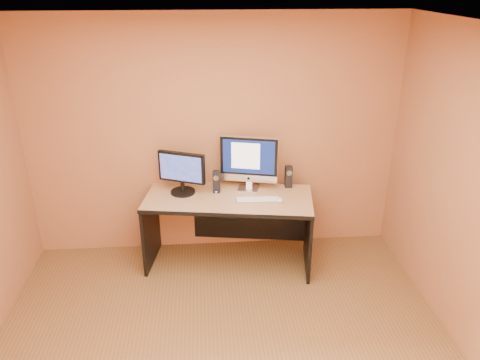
{
  "coord_description": "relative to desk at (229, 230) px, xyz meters",
  "views": [
    {
      "loc": [
        -0.12,
        -2.77,
        2.91
      ],
      "look_at": [
        0.24,
        1.48,
        1.03
      ],
      "focal_mm": 35.0,
      "sensor_mm": 36.0,
      "label": 1
    }
  ],
  "objects": [
    {
      "name": "cable_a",
      "position": [
        0.32,
        0.34,
        0.4
      ],
      "size": [
        0.09,
        0.22,
        0.01
      ],
      "primitive_type": "cylinder",
      "rotation": [
        1.57,
        0.0,
        0.36
      ],
      "color": "black",
      "rests_on": "desk"
    },
    {
      "name": "ceiling",
      "position": [
        -0.13,
        -1.58,
        2.2
      ],
      "size": [
        4.0,
        4.0,
        0.0
      ],
      "primitive_type": "plane",
      "color": "white",
      "rests_on": "walls"
    },
    {
      "name": "speaker_right",
      "position": [
        0.66,
        0.2,
        0.52
      ],
      "size": [
        0.07,
        0.08,
        0.24
      ],
      "primitive_type": null,
      "rotation": [
        0.0,
        0.0,
        0.01
      ],
      "color": "black",
      "rests_on": "desk"
    },
    {
      "name": "speaker_left",
      "position": [
        -0.12,
        0.14,
        0.52
      ],
      "size": [
        0.08,
        0.09,
        0.24
      ],
      "primitive_type": null,
      "rotation": [
        0.0,
        0.0,
        -0.15
      ],
      "color": "black",
      "rests_on": "desk"
    },
    {
      "name": "walls",
      "position": [
        -0.13,
        -1.58,
        0.9
      ],
      "size": [
        4.0,
        4.0,
        2.6
      ],
      "primitive_type": null,
      "color": "#A06240",
      "rests_on": "ground"
    },
    {
      "name": "cable_b",
      "position": [
        0.22,
        0.29,
        0.4
      ],
      "size": [
        0.13,
        0.16,
        0.01
      ],
      "primitive_type": "cylinder",
      "rotation": [
        1.57,
        0.0,
        -0.68
      ],
      "color": "black",
      "rests_on": "desk"
    },
    {
      "name": "imac",
      "position": [
        0.22,
        0.18,
        0.69
      ],
      "size": [
        0.65,
        0.37,
        0.59
      ],
      "primitive_type": null,
      "rotation": [
        0.0,
        0.0,
        -0.25
      ],
      "color": "silver",
      "rests_on": "desk"
    },
    {
      "name": "keyboard",
      "position": [
        0.3,
        -0.11,
        0.41
      ],
      "size": [
        0.47,
        0.14,
        0.02
      ],
      "primitive_type": "cube",
      "rotation": [
        0.0,
        0.0,
        -0.04
      ],
      "color": "#B7B7BC",
      "rests_on": "desk"
    },
    {
      "name": "desk",
      "position": [
        0.0,
        0.0,
        0.0
      ],
      "size": [
        1.82,
        1.02,
        0.8
      ],
      "primitive_type": null,
      "rotation": [
        0.0,
        0.0,
        -0.16
      ],
      "color": "tan",
      "rests_on": "ground"
    },
    {
      "name": "mouse",
      "position": [
        0.51,
        -0.15,
        0.42
      ],
      "size": [
        0.07,
        0.12,
        0.04
      ],
      "primitive_type": "ellipsoid",
      "rotation": [
        0.0,
        0.0,
        -0.1
      ],
      "color": "white",
      "rests_on": "desk"
    },
    {
      "name": "second_monitor",
      "position": [
        -0.47,
        0.14,
        0.62
      ],
      "size": [
        0.58,
        0.44,
        0.45
      ],
      "primitive_type": null,
      "rotation": [
        0.0,
        0.0,
        -0.4
      ],
      "color": "black",
      "rests_on": "desk"
    }
  ]
}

